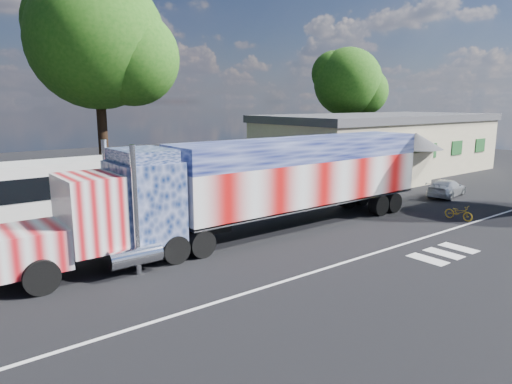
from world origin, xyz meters
TOP-DOWN VIEW (x-y plane):
  - ground at (0.00, 0.00)m, footprint 100.00×100.00m
  - lane_markings at (1.71, -3.77)m, footprint 30.00×2.67m
  - semi_truck at (-0.23, 2.26)m, footprint 22.53×3.56m
  - coach_bus at (-6.81, 9.03)m, footprint 11.80×2.75m
  - hall_building at (19.92, 10.86)m, footprint 22.40×12.80m
  - parked_car at (15.08, 1.57)m, footprint 4.22×2.34m
  - woman at (-5.35, 1.11)m, footprint 0.63×0.43m
  - bicycle at (9.84, -2.20)m, footprint 0.62×1.55m
  - tree_n_mid at (-1.79, 18.82)m, footprint 10.08×9.60m
  - tree_far_ne at (25.61, 19.75)m, footprint 7.74×7.37m

SIDE VIEW (x-z plane):
  - ground at x=0.00m, z-range 0.00..0.00m
  - lane_markings at x=1.71m, z-range 0.00..0.01m
  - bicycle at x=9.84m, z-range 0.00..0.80m
  - parked_car at x=15.08m, z-range 0.00..1.16m
  - woman at x=-5.35m, z-range 0.00..1.68m
  - coach_bus at x=-6.81m, z-range 0.06..3.49m
  - semi_truck at x=-0.23m, z-range 0.07..4.87m
  - hall_building at x=19.92m, z-range 0.02..5.22m
  - tree_far_ne at x=25.61m, z-range 2.28..14.34m
  - tree_n_mid at x=-1.79m, z-range 2.79..18.10m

